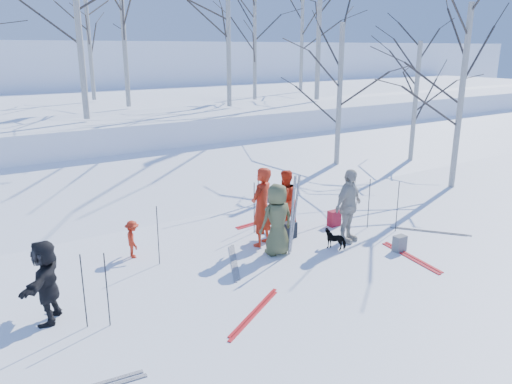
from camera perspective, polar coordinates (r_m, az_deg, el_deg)
ground at (r=11.13m, az=4.32°, el=-8.24°), size 120.00×120.00×0.00m
snow_ramp at (r=16.82m, az=-10.43°, el=0.58°), size 70.00×9.49×4.12m
snow_plateau at (r=25.99m, az=-19.44°, el=7.30°), size 70.00×18.00×2.20m
far_hill at (r=46.46m, az=-26.33°, el=11.33°), size 90.00×30.00×6.00m
skier_olive_center at (r=11.36m, az=2.43°, el=-3.17°), size 0.84×0.57×1.67m
skier_red_north at (r=11.83m, az=0.65°, el=-1.72°), size 0.83×0.71×1.92m
skier_redor_behind at (r=12.98m, az=3.30°, el=-0.89°), size 0.77×0.61×1.58m
skier_red_seated at (r=11.64m, az=-13.92°, el=-5.25°), size 0.41×0.60×0.87m
skier_cream_east at (r=12.27m, az=10.52°, el=-1.57°), size 1.15×0.73×1.82m
skier_grey_west at (r=9.39m, az=-22.87°, el=-9.38°), size 1.07×1.42×1.49m
dog at (r=12.02m, az=9.06°, el=-5.30°), size 0.51×0.60×0.47m
upright_ski_left at (r=11.25m, az=4.15°, el=-2.76°), size 0.11×0.17×1.90m
upright_ski_right at (r=11.37m, az=4.46°, el=-2.57°), size 0.15×0.23×1.89m
ski_pair_a at (r=13.73m, az=19.28°, el=-4.27°), size 2.04×2.09×0.02m
ski_pair_b at (r=11.97m, az=17.29°, el=-7.12°), size 0.84×1.97×0.02m
ski_pair_c at (r=11.20m, az=-2.54°, el=-8.00°), size 1.74×2.06×0.02m
ski_pair_e at (r=13.75m, az=0.93°, el=-3.31°), size 0.61×1.94×0.02m
ski_pair_f at (r=9.21m, az=-0.19°, el=-13.66°), size 1.87×2.08×0.02m
ski_pole_a at (r=8.98m, az=-19.10°, el=-10.69°), size 0.02×0.02×1.34m
ski_pole_b at (r=12.69m, az=-0.22°, el=-1.84°), size 0.02×0.02×1.34m
ski_pole_c at (r=13.30m, az=15.85°, el=-1.62°), size 0.02×0.02×1.34m
ski_pole_d at (r=11.07m, az=-11.14°, el=-4.89°), size 0.02×0.02×1.34m
ski_pole_e at (r=13.38m, az=12.76°, el=-1.30°), size 0.02×0.02×1.34m
ski_pole_f at (r=13.22m, az=0.26°, el=-1.09°), size 0.02×0.02×1.34m
ski_pole_g at (r=8.91m, az=-16.66°, el=-10.68°), size 0.02×0.02×1.34m
backpack_red at (r=13.50m, az=8.92°, el=-2.99°), size 0.32×0.22×0.42m
backpack_grey at (r=12.19m, az=16.09°, el=-5.67°), size 0.30×0.20×0.38m
backpack_dark at (r=12.55m, az=3.81°, el=-4.35°), size 0.34×0.24×0.40m
birch_plateau_a at (r=29.90m, az=5.29°, el=17.76°), size 5.17×5.17×6.53m
birch_plateau_c at (r=24.34m, az=-0.14°, el=16.30°), size 4.03×4.03×4.91m
birch_plateau_f at (r=24.56m, az=7.28°, el=20.11°), size 6.39×6.39×8.27m
birch_plateau_g at (r=21.48m, az=-3.18°, el=17.63°), size 4.73×4.73×5.91m
birch_plateau_h at (r=18.46m, az=-19.79°, el=18.94°), size 5.60×5.60×7.15m
birch_plateau_i at (r=21.99m, az=-14.87°, el=17.00°), size 4.67×4.67×5.82m
birch_plateau_l at (r=25.40m, az=-18.53°, el=15.99°), size 4.33×4.33×5.34m
birch_edge_b at (r=17.89m, az=22.38°, el=9.81°), size 4.77×4.77×5.96m
birch_edge_c at (r=20.73m, az=17.71°, el=9.41°), size 3.99×3.99×4.85m
birch_edge_e at (r=18.54m, az=9.49°, el=10.17°), size 4.42×4.42×5.45m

